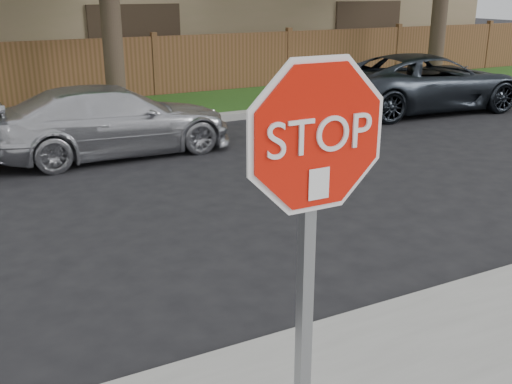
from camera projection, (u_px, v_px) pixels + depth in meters
ground at (139, 384)px, 4.43m from camera, size 90.00×90.00×0.00m
far_curb at (9, 139)px, 11.24m from camera, size 70.00×0.30×0.15m
grass_strip at (0, 123)px, 12.63m from camera, size 70.00×3.00×0.12m
stop_sign at (313, 201)px, 2.82m from camera, size 1.01×0.13×2.55m
sedan_right at (114, 120)px, 10.35m from camera, size 4.16×1.74×1.20m
sedan_far_right at (427, 82)px, 14.09m from camera, size 4.95×2.63×1.32m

